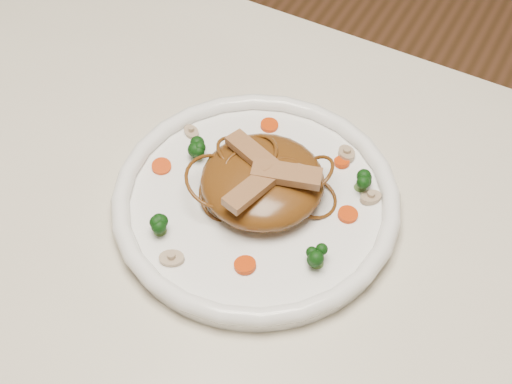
% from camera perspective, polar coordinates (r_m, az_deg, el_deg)
% --- Properties ---
extents(table, '(1.20, 0.80, 0.75)m').
position_cam_1_polar(table, '(0.86, -1.95, -9.69)').
color(table, beige).
rests_on(table, ground).
extents(plate, '(0.31, 0.31, 0.02)m').
position_cam_1_polar(plate, '(0.81, -0.00, -0.97)').
color(plate, white).
rests_on(plate, table).
extents(noodle_mound, '(0.16, 0.16, 0.04)m').
position_cam_1_polar(noodle_mound, '(0.79, 0.49, 0.86)').
color(noodle_mound, '#5D3611').
rests_on(noodle_mound, plate).
extents(chicken_a, '(0.07, 0.04, 0.01)m').
position_cam_1_polar(chicken_a, '(0.77, 2.32, 1.35)').
color(chicken_a, '#A5754E').
rests_on(chicken_a, noodle_mound).
extents(chicken_b, '(0.07, 0.04, 0.01)m').
position_cam_1_polar(chicken_b, '(0.79, -0.31, 3.01)').
color(chicken_b, '#A5754E').
rests_on(chicken_b, noodle_mound).
extents(chicken_c, '(0.04, 0.07, 0.01)m').
position_cam_1_polar(chicken_c, '(0.75, -0.29, 0.24)').
color(chicken_c, '#A5754E').
rests_on(chicken_c, noodle_mound).
extents(broccoli_0, '(0.03, 0.03, 0.03)m').
position_cam_1_polar(broccoli_0, '(0.81, 7.94, 0.97)').
color(broccoli_0, '#0E3E0C').
rests_on(broccoli_0, plate).
extents(broccoli_1, '(0.02, 0.02, 0.03)m').
position_cam_1_polar(broccoli_1, '(0.84, -4.42, 3.42)').
color(broccoli_1, '#0E3E0C').
rests_on(broccoli_1, plate).
extents(broccoli_2, '(0.04, 0.04, 0.03)m').
position_cam_1_polar(broccoli_2, '(0.77, -7.33, -2.25)').
color(broccoli_2, '#0E3E0C').
rests_on(broccoli_2, plate).
extents(broccoli_3, '(0.03, 0.03, 0.03)m').
position_cam_1_polar(broccoli_3, '(0.75, 4.66, -4.83)').
color(broccoli_3, '#0E3E0C').
rests_on(broccoli_3, plate).
extents(carrot_0, '(0.02, 0.02, 0.00)m').
position_cam_1_polar(carrot_0, '(0.84, 6.47, 2.25)').
color(carrot_0, red).
rests_on(carrot_0, plate).
extents(carrot_1, '(0.03, 0.03, 0.00)m').
position_cam_1_polar(carrot_1, '(0.84, -7.12, 1.91)').
color(carrot_1, red).
rests_on(carrot_1, plate).
extents(carrot_2, '(0.02, 0.02, 0.00)m').
position_cam_1_polar(carrot_2, '(0.80, 6.92, -1.69)').
color(carrot_2, red).
rests_on(carrot_2, plate).
extents(carrot_3, '(0.03, 0.03, 0.00)m').
position_cam_1_polar(carrot_3, '(0.87, 1.01, 5.04)').
color(carrot_3, red).
rests_on(carrot_3, plate).
extents(carrot_4, '(0.03, 0.03, 0.00)m').
position_cam_1_polar(carrot_4, '(0.75, -0.83, -5.51)').
color(carrot_4, red).
rests_on(carrot_4, plate).
extents(mushroom_0, '(0.03, 0.03, 0.01)m').
position_cam_1_polar(mushroom_0, '(0.76, -6.36, -4.99)').
color(mushroom_0, beige).
rests_on(mushroom_0, plate).
extents(mushroom_1, '(0.03, 0.03, 0.01)m').
position_cam_1_polar(mushroom_1, '(0.81, 8.61, -0.41)').
color(mushroom_1, beige).
rests_on(mushroom_1, plate).
extents(mushroom_2, '(0.03, 0.03, 0.01)m').
position_cam_1_polar(mushroom_2, '(0.87, -4.87, 4.50)').
color(mushroom_2, beige).
rests_on(mushroom_2, plate).
extents(mushroom_3, '(0.04, 0.04, 0.01)m').
position_cam_1_polar(mushroom_3, '(0.85, 6.82, 2.88)').
color(mushroom_3, beige).
rests_on(mushroom_3, plate).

